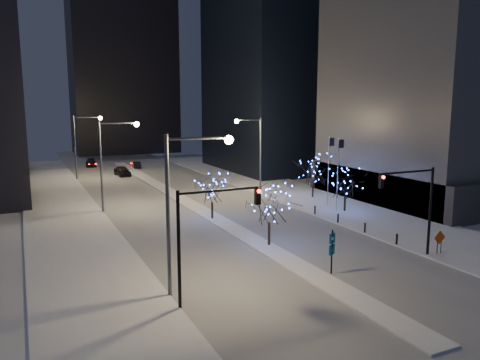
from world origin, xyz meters
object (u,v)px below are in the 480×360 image
street_lamp_w_near (184,192)px  holiday_tree_plaza_far (313,171)px  holiday_tree_median_near (269,206)px  holiday_tree_median_far (212,189)px  street_lamp_east (254,145)px  car_mid (136,165)px  car_near (122,171)px  traffic_signal_east (416,198)px  traffic_signal_west (204,227)px  wayfinding_sign (332,247)px  street_lamp_w_far (82,138)px  street_lamp_w_mid (110,153)px  construction_sign (440,240)px  holiday_tree_plaza_near (346,183)px  car_far (91,163)px

street_lamp_w_near → holiday_tree_plaza_far: (24.16, 21.85, -2.97)m
holiday_tree_median_near → holiday_tree_median_far: size_ratio=1.09×
street_lamp_east → car_mid: size_ratio=2.60×
car_near → holiday_tree_median_near: (3.25, -44.31, 2.65)m
traffic_signal_east → holiday_tree_median_far: (-9.31, 17.99, -1.60)m
traffic_signal_west → wayfinding_sign: (9.79, 1.00, -2.82)m
street_lamp_w_far → street_lamp_east: bearing=-49.2°
street_lamp_w_near → wayfinding_sign: size_ratio=3.16×
holiday_tree_median_far → holiday_tree_plaza_far: size_ratio=0.84×
traffic_signal_east → holiday_tree_plaza_far: (6.28, 22.86, -1.23)m
street_lamp_w_mid → holiday_tree_plaza_far: 24.54m
street_lamp_east → holiday_tree_median_far: size_ratio=2.16×
street_lamp_w_mid → street_lamp_w_far: 25.00m
car_near → construction_sign: size_ratio=2.61×
car_mid → holiday_tree_plaza_near: (12.55, -45.28, 2.57)m
holiday_tree_median_near → wayfinding_sign: 7.68m
street_lamp_w_mid → street_lamp_east: (19.02, 3.00, -0.05)m
car_mid → construction_sign: construction_sign is taller
traffic_signal_east → holiday_tree_median_near: 11.35m
street_lamp_w_near → street_lamp_east: 33.85m
street_lamp_w_far → traffic_signal_east: 54.07m
street_lamp_w_near → car_mid: street_lamp_w_near is taller
holiday_tree_median_near → holiday_tree_plaza_near: 15.46m
traffic_signal_east → holiday_tree_median_near: size_ratio=1.39×
wayfinding_sign → car_near: bearing=79.0°
street_lamp_east → traffic_signal_east: (-1.14, -29.00, -1.69)m
street_lamp_east → car_near: bearing=119.4°
street_lamp_w_near → holiday_tree_plaza_far: 32.71m
holiday_tree_plaza_near → holiday_tree_median_near: bearing=-151.2°
street_lamp_east → construction_sign: size_ratio=5.43×
holiday_tree_plaza_far → wayfinding_sign: 26.78m
car_mid → wayfinding_sign: wayfinding_sign is taller
street_lamp_w_mid → construction_sign: size_ratio=5.43×
street_lamp_east → wayfinding_sign: size_ratio=3.16×
street_lamp_w_near → holiday_tree_plaza_near: size_ratio=2.05×
traffic_signal_east → holiday_tree_plaza_far: traffic_signal_east is taller
street_lamp_w_mid → holiday_tree_plaza_near: bearing=-25.7°
traffic_signal_east → car_far: 67.89m
traffic_signal_east → wayfinding_sign: 8.09m
car_near → holiday_tree_plaza_far: (17.96, -28.93, 2.71)m
street_lamp_w_far → holiday_tree_plaza_near: 42.91m
street_lamp_w_near → traffic_signal_west: size_ratio=1.43×
wayfinding_sign → car_mid: bearing=74.3°
holiday_tree_plaza_near → holiday_tree_plaza_far: bearing=81.6°
street_lamp_w_near → street_lamp_w_far: same height
holiday_tree_median_far → wayfinding_sign: bearing=-84.5°
car_mid → holiday_tree_plaza_near: bearing=111.8°
street_lamp_w_mid → holiday_tree_plaza_near: 25.73m
traffic_signal_east → street_lamp_east: bearing=87.7°
street_lamp_w_far → car_far: street_lamp_w_far is taller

